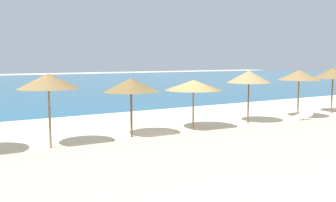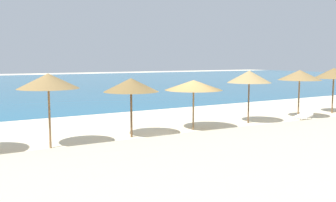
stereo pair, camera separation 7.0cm
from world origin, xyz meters
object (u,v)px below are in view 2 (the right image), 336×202
object	(u,v)px
beach_umbrella_5	(194,85)
lounge_chair_1	(305,113)
beach_umbrella_8	(334,73)
beach_ball	(263,132)
beach_umbrella_3	(48,81)
beach_umbrella_6	(249,77)
beach_umbrella_4	(131,85)
beach_umbrella_7	(300,75)

from	to	relation	value
beach_umbrella_5	lounge_chair_1	xyz separation A→B (m)	(6.40, -1.11, -1.66)
beach_umbrella_8	beach_ball	world-z (taller)	beach_umbrella_8
beach_umbrella_8	beach_umbrella_5	bearing A→B (deg)	-179.38
beach_umbrella_3	beach_umbrella_8	world-z (taller)	beach_umbrella_8
lounge_chair_1	beach_umbrella_6	bearing A→B (deg)	43.72
beach_umbrella_4	beach_umbrella_5	size ratio (longest dim) A/B	0.94
beach_umbrella_4	beach_umbrella_7	distance (m)	10.17
beach_umbrella_7	beach_umbrella_6	bearing A→B (deg)	175.19
beach_umbrella_7	beach_umbrella_4	bearing A→B (deg)	178.64
lounge_chair_1	beach_ball	size ratio (longest dim) A/B	4.27
beach_umbrella_5	lounge_chair_1	bearing A→B (deg)	-9.87
beach_umbrella_6	beach_umbrella_7	xyz separation A→B (m)	(3.48, -0.29, 0.02)
beach_umbrella_3	lounge_chair_1	xyz separation A→B (m)	(12.97, -0.93, -2.05)
beach_umbrella_6	beach_ball	distance (m)	4.01
beach_umbrella_4	lounge_chair_1	xyz separation A→B (m)	(9.55, -1.16, -1.77)
beach_umbrella_3	beach_umbrella_8	bearing A→B (deg)	1.00
beach_umbrella_3	lounge_chair_1	bearing A→B (deg)	-4.10
beach_umbrella_7	lounge_chair_1	size ratio (longest dim) A/B	1.88
beach_umbrella_3	beach_umbrella_5	xyz separation A→B (m)	(6.57, 0.18, -0.39)
beach_umbrella_4	beach_umbrella_5	world-z (taller)	beach_umbrella_4
beach_umbrella_5	beach_umbrella_8	xyz separation A→B (m)	(10.50, 0.11, 0.35)
beach_umbrella_4	beach_umbrella_5	xyz separation A→B (m)	(3.15, -0.04, -0.11)
beach_umbrella_5	beach_umbrella_7	xyz separation A→B (m)	(7.02, -0.20, 0.32)
beach_umbrella_5	lounge_chair_1	distance (m)	6.70
lounge_chair_1	beach_umbrella_8	bearing A→B (deg)	-96.74
lounge_chair_1	beach_ball	distance (m)	4.94
beach_umbrella_3	beach_umbrella_7	world-z (taller)	beach_umbrella_3
lounge_chair_1	beach_umbrella_3	bearing A→B (deg)	62.49
beach_umbrella_4	beach_umbrella_7	world-z (taller)	beach_umbrella_7
beach_umbrella_5	beach_umbrella_8	world-z (taller)	beach_umbrella_8
beach_umbrella_3	beach_umbrella_5	world-z (taller)	beach_umbrella_3
beach_umbrella_4	lounge_chair_1	world-z (taller)	beach_umbrella_4
beach_umbrella_6	beach_umbrella_8	size ratio (longest dim) A/B	0.98
beach_umbrella_6	beach_umbrella_8	distance (m)	6.96
beach_umbrella_6	beach_umbrella_7	size ratio (longest dim) A/B	1.00
beach_umbrella_7	beach_umbrella_8	bearing A→B (deg)	5.14
beach_umbrella_4	beach_ball	world-z (taller)	beach_umbrella_4
beach_umbrella_3	beach_ball	bearing A→B (deg)	-16.93
beach_umbrella_4	beach_umbrella_6	bearing A→B (deg)	0.44
beach_umbrella_8	beach_umbrella_3	bearing A→B (deg)	-179.00
beach_umbrella_7	lounge_chair_1	bearing A→B (deg)	-124.17
beach_umbrella_8	beach_ball	size ratio (longest dim) A/B	8.21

